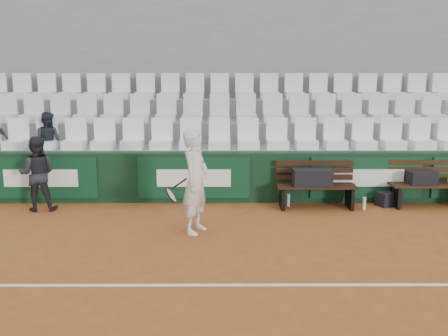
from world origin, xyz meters
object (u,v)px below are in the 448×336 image
spectator_c (46,119)px  tennis_player (196,182)px  sports_bag_right (422,178)px  water_bottle_near (288,200)px  bench_left (316,196)px  ball_kid (37,174)px  sports_bag_left (312,177)px  bench_right (429,195)px  water_bottle_far (364,204)px  sports_bag_ground (389,198)px

spectator_c → tennis_player: bearing=154.5°
sports_bag_right → water_bottle_near: size_ratio=2.16×
bench_left → ball_kid: bearing=-178.6°
sports_bag_left → tennis_player: 2.56m
ball_kid → sports_bag_right: bearing=173.7°
tennis_player → bench_right: bearing=19.0°
bench_left → water_bottle_far: bench_left is taller
sports_bag_left → ball_kid: bearing=-179.0°
sports_bag_ground → spectator_c: size_ratio=0.38×
sports_bag_left → water_bottle_far: bearing=-5.7°
sports_bag_left → water_bottle_far: (0.98, -0.10, -0.49)m
bench_right → sports_bag_ground: bearing=173.8°
sports_bag_left → tennis_player: size_ratio=0.43×
bench_right → sports_bag_left: bearing=-176.8°
water_bottle_far → tennis_player: size_ratio=0.14×
bench_right → ball_kid: (-7.45, -0.22, 0.48)m
water_bottle_near → ball_kid: (-4.74, -0.26, 0.58)m
sports_bag_ground → tennis_player: bearing=-156.5°
ball_kid → spectator_c: size_ratio=1.16×
sports_bag_ground → water_bottle_near: size_ratio=1.83×
bench_right → water_bottle_near: bench_right is taller
sports_bag_right → sports_bag_ground: (-0.59, 0.09, -0.44)m
sports_bag_left → sports_bag_right: bearing=3.3°
sports_bag_ground → tennis_player: (-3.68, -1.60, 0.71)m
bench_left → tennis_player: tennis_player is taller
tennis_player → ball_kid: (-3.03, 1.30, -0.14)m
bench_right → tennis_player: size_ratio=0.89×
bench_right → bench_left: bearing=-177.7°
water_bottle_near → water_bottle_far: size_ratio=1.02×
water_bottle_near → bench_left: bearing=-13.6°
sports_bag_left → spectator_c: size_ratio=0.60×
sports_bag_left → water_bottle_near: sports_bag_left is taller
sports_bag_right → spectator_c: size_ratio=0.44×
bench_left → spectator_c: size_ratio=1.24×
sports_bag_left → tennis_player: (-2.14, -1.39, 0.24)m
sports_bag_left → sports_bag_ground: bearing=7.8°
sports_bag_ground → water_bottle_near: 1.97m
water_bottle_far → ball_kid: size_ratio=0.17×
sports_bag_ground → water_bottle_far: sports_bag_ground is taller
bench_right → sports_bag_right: 0.38m
sports_bag_right → sports_bag_ground: sports_bag_right is taller
bench_right → tennis_player: (-4.43, -1.52, 0.62)m
sports_bag_left → water_bottle_near: size_ratio=2.95×
bench_left → spectator_c: 5.67m
sports_bag_ground → tennis_player: size_ratio=0.27×
spectator_c → sports_bag_right: bearing=-175.1°
bench_right → ball_kid: bearing=-178.3°
water_bottle_near → spectator_c: spectator_c is taller
ball_kid → tennis_player: bearing=148.8°
sports_bag_left → sports_bag_ground: 1.63m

